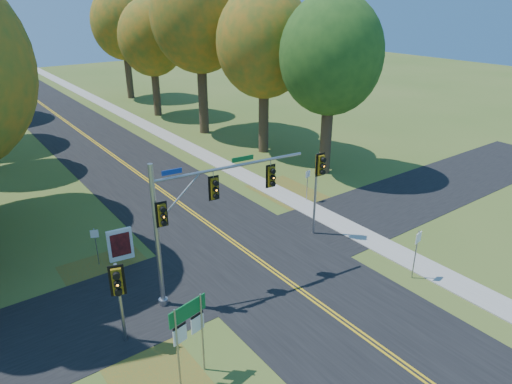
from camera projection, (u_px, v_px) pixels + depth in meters
ground at (278, 274)px, 21.95m from camera, size 160.00×160.00×0.00m
road_main at (278, 274)px, 21.95m from camera, size 8.00×160.00×0.02m
road_cross at (253, 257)px, 23.43m from camera, size 60.00×6.00×0.02m
centerline_left at (276, 275)px, 21.89m from camera, size 0.10×160.00×0.01m
centerline_right at (280, 273)px, 22.00m from camera, size 0.10×160.00×0.01m
sidewalk_east at (365, 237)px, 25.32m from camera, size 1.60×160.00×0.06m
leaf_patch_w_near at (117, 282)px, 21.37m from camera, size 4.00×6.00×0.00m
leaf_patch_e at (301, 199)px, 30.09m from camera, size 3.50×8.00×0.00m
tree_e_a at (331, 56)px, 31.35m from camera, size 7.20×7.20×12.73m
tree_e_b at (264, 43)px, 35.91m from camera, size 7.60×7.60×13.33m
tree_e_c at (200, 16)px, 40.61m from camera, size 8.80×8.80×15.79m
tree_e_d at (152, 38)px, 48.02m from camera, size 7.00×7.00×12.32m
tree_e_e at (124, 23)px, 56.21m from camera, size 7.80×7.80×13.74m
traffic_mast at (197, 209)px, 18.95m from camera, size 7.11×1.13×6.49m
east_signal_pole at (319, 174)px, 24.14m from camera, size 0.56×0.64×4.82m
ped_signal_pole at (118, 286)px, 16.56m from camera, size 0.54×0.65×3.54m
route_sign_cluster at (189, 325)px, 15.11m from camera, size 1.50×0.36×3.26m
info_kiosk at (120, 245)px, 22.85m from camera, size 1.25×0.35×1.71m
reg_sign_e_north at (308, 180)px, 29.23m from camera, size 0.41×0.09×2.17m
reg_sign_e_south at (417, 246)px, 21.00m from camera, size 0.48×0.11×2.53m
reg_sign_w at (95, 240)px, 22.22m from camera, size 0.37×0.17×2.01m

